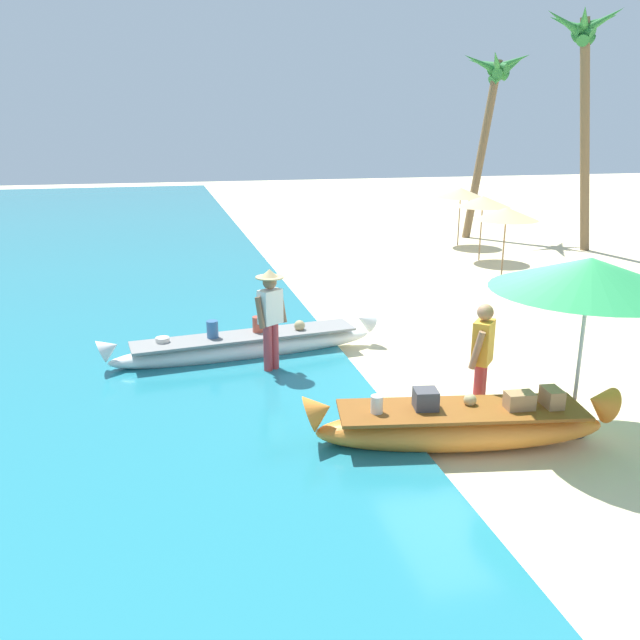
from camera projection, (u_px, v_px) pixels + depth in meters
ground_plane at (481, 399)px, 9.60m from camera, size 80.00×80.00×0.00m
boat_orange_foreground at (461, 425)px, 8.08m from camera, size 3.96×1.38×0.83m
boat_white_midground at (246, 346)px, 11.16m from camera, size 4.87×1.17×0.74m
person_vendor_hatted at (270, 315)px, 10.25m from camera, size 0.57×0.46×1.75m
person_tourist_customer at (482, 355)px, 8.77m from camera, size 0.51×0.54×1.62m
patio_umbrella_large at (590, 275)px, 7.93m from camera, size 2.41×2.41×2.35m
parasol_row_0 at (506, 214)px, 16.34m from camera, size 1.60×1.60×1.91m
parasol_row_1 at (483, 201)px, 18.97m from camera, size 1.60×1.60×1.91m
parasol_row_2 at (461, 193)px, 21.40m from camera, size 1.60×1.60×1.91m
palm_tree_tall_inland at (493, 89)px, 22.16m from camera, size 2.49×2.65×6.32m
palm_tree_leaning_seaward at (584, 62)px, 19.27m from camera, size 2.41×2.22×7.23m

